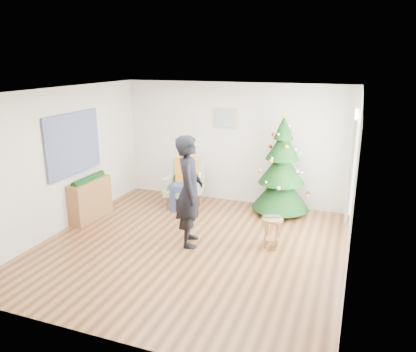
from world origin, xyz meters
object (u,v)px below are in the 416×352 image
at_px(standing_man, 189,191).
at_px(console, 90,200).
at_px(christmas_tree, 282,168).
at_px(stool, 272,233).
at_px(armchair, 185,190).

distance_m(standing_man, console, 2.36).
height_order(christmas_tree, stool, christmas_tree).
distance_m(christmas_tree, console, 3.86).
relative_size(standing_man, console, 1.90).
xyz_separation_m(christmas_tree, stool, (0.17, -1.66, -0.67)).
bearing_deg(stool, christmas_tree, 95.85).
bearing_deg(stool, armchair, 148.73).
height_order(christmas_tree, console, christmas_tree).
bearing_deg(console, standing_man, -5.67).
bearing_deg(christmas_tree, standing_man, -120.95).
distance_m(stool, standing_man, 1.55).
relative_size(armchair, standing_man, 0.52).
height_order(stool, armchair, armchair).
bearing_deg(armchair, console, -140.51).
height_order(armchair, console, armchair).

